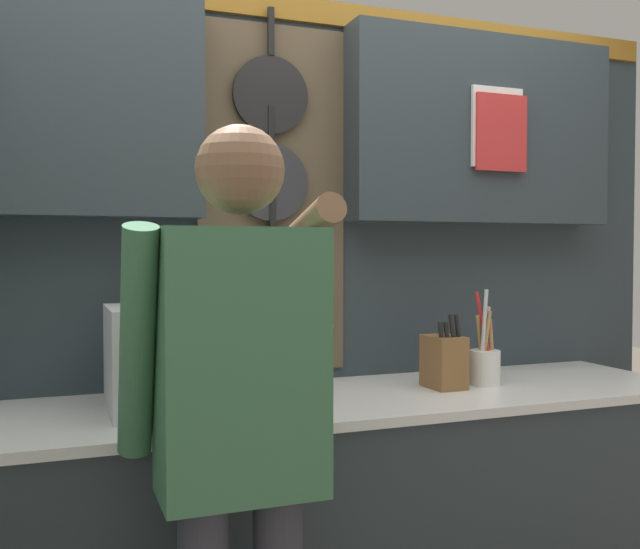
# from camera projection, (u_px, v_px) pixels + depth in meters

# --- Properties ---
(base_cabinet_counter) EXTENTS (2.38, 0.67, 0.93)m
(base_cabinet_counter) POSITION_uv_depth(u_px,v_px,m) (361.00, 533.00, 2.39)
(base_cabinet_counter) COLOR #2D383D
(base_cabinet_counter) RESTS_ON ground_plane
(back_wall_unit) EXTENTS (2.95, 0.23, 2.32)m
(back_wall_unit) POSITION_uv_depth(u_px,v_px,m) (335.00, 230.00, 2.64)
(back_wall_unit) COLOR #2D383D
(back_wall_unit) RESTS_ON ground_plane
(microwave) EXTENTS (0.52, 0.35, 0.31)m
(microwave) POSITION_uv_depth(u_px,v_px,m) (196.00, 356.00, 2.17)
(microwave) COLOR silver
(microwave) RESTS_ON base_cabinet_counter
(knife_block) EXTENTS (0.11, 0.15, 0.26)m
(knife_block) POSITION_uv_depth(u_px,v_px,m) (444.00, 361.00, 2.48)
(knife_block) COLOR brown
(knife_block) RESTS_ON base_cabinet_counter
(utensil_crock) EXTENTS (0.11, 0.11, 0.34)m
(utensil_crock) POSITION_uv_depth(u_px,v_px,m) (485.00, 362.00, 2.54)
(utensil_crock) COLOR white
(utensil_crock) RESTS_ON base_cabinet_counter
(person) EXTENTS (0.54, 0.66, 1.70)m
(person) POSITION_uv_depth(u_px,v_px,m) (240.00, 417.00, 1.68)
(person) COLOR #383842
(person) RESTS_ON ground_plane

